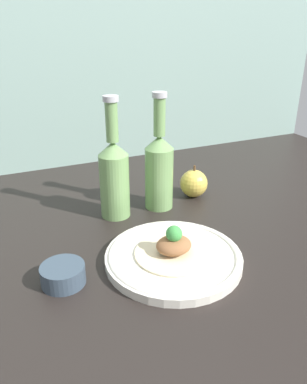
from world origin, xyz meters
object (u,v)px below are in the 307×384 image
Objects in this scene: apple at (194,183)px; cider_bottle_left at (114,175)px; dipping_bowl at (63,275)px; plated_food at (174,247)px; plate at (173,257)px; cider_bottle_right at (159,168)px.

cider_bottle_left is at bearing -175.46° from apple.
apple is at bearing 29.79° from dipping_bowl.
plated_food is 30.62cm from apple.
dipping_bowl is (-20.55, 2.21, 0.68)cm from plate.
cider_bottle_right reaches higher than plated_food.
plated_food is at bearing -80.53° from cider_bottle_left.
cider_bottle_left is at bearing 180.00° from cider_bottle_right.
apple is at bearing 4.54° from cider_bottle_left.
cider_bottle_right is (7.52, 22.73, 6.95)cm from plated_food.
plated_food is 24.07cm from cider_bottle_left.
dipping_bowl is at bearing -143.82° from cider_bottle_right.
plate is 2.26cm from plated_food.
cider_bottle_left is (-3.79, 22.73, 9.21)cm from plate.
plate is 20.68cm from dipping_bowl.
cider_bottle_left is 1.00× the size of cider_bottle_right.
plated_food reaches higher than plate.
cider_bottle_right reaches higher than apple.
plate is 1.76× the size of plated_food.
dipping_bowl is (-16.76, -20.52, -8.53)cm from cider_bottle_left.
apple reaches higher than plate.
plated_food is at bearing -6.13° from dipping_bowl.
apple is (18.38, 24.49, 2.52)cm from plate.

